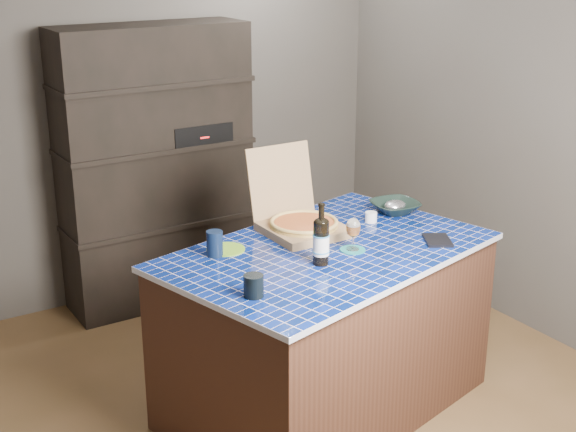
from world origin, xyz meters
TOP-DOWN VIEW (x-y plane):
  - room at (0.00, 0.00)m, footprint 3.50×3.50m
  - shelving_unit at (0.00, 1.53)m, footprint 1.20×0.41m
  - kitchen_island at (0.17, -0.14)m, footprint 1.77×1.35m
  - pizza_box at (0.19, 0.13)m, footprint 0.38×0.46m
  - mead_bottle at (0.04, -0.28)m, footprint 0.08×0.08m
  - teal_trivet at (0.26, -0.22)m, footprint 0.12×0.12m
  - wine_glass at (0.26, -0.22)m, footprint 0.07×0.07m
  - tumbler at (-0.40, -0.42)m, footprint 0.09×0.09m
  - dvd_case at (0.69, -0.34)m, footprint 0.19×0.21m
  - bowl at (0.79, 0.11)m, footprint 0.28×0.28m
  - foil_contents at (0.79, 0.11)m, footprint 0.13×0.11m
  - white_jar at (0.59, 0.06)m, footprint 0.06×0.06m
  - navy_cup at (-0.33, 0.07)m, footprint 0.08×0.08m
  - green_trivet at (-0.25, 0.11)m, footprint 0.19×0.19m

SIDE VIEW (x-z plane):
  - kitchen_island at x=0.17m, z-range 0.00..0.87m
  - teal_trivet at x=0.26m, z-range 0.86..0.87m
  - green_trivet at x=-0.25m, z-range 0.86..0.87m
  - dvd_case at x=0.69m, z-range 0.86..0.88m
  - white_jar at x=0.59m, z-range 0.86..0.92m
  - bowl at x=0.79m, z-range 0.86..0.93m
  - shelving_unit at x=0.00m, z-range 0.00..1.80m
  - foil_contents at x=0.79m, z-range 0.88..0.93m
  - tumbler at x=-0.40m, z-range 0.86..0.96m
  - pizza_box at x=0.19m, z-range 0.72..1.13m
  - navy_cup at x=-0.33m, z-range 0.86..0.99m
  - wine_glass at x=0.26m, z-range 0.90..1.06m
  - mead_bottle at x=0.04m, z-range 0.83..1.13m
  - room at x=0.00m, z-range -0.50..3.00m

